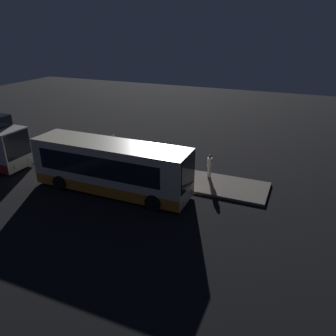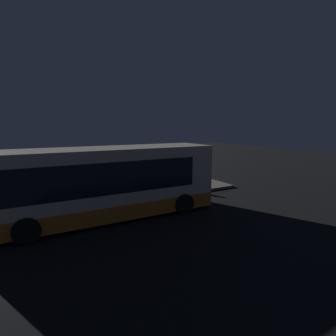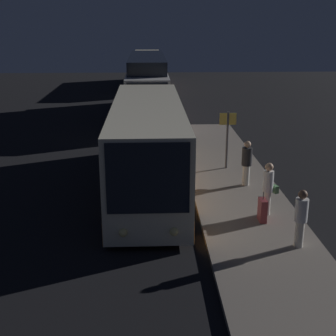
# 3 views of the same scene
# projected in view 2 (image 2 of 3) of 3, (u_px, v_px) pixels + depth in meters

# --- Properties ---
(ground) EXTENTS (80.00, 80.00, 0.00)m
(ground) POSITION_uv_depth(u_px,v_px,m) (94.00, 219.00, 11.94)
(ground) COLOR black
(platform) EXTENTS (20.00, 3.27, 0.15)m
(platform) POSITION_uv_depth(u_px,v_px,m) (80.00, 200.00, 14.71)
(platform) COLOR slate
(platform) RESTS_ON ground
(bus_lead) EXTENTS (10.54, 2.83, 3.25)m
(bus_lead) POSITION_uv_depth(u_px,v_px,m) (103.00, 184.00, 11.87)
(bus_lead) COLOR beige
(bus_lead) RESTS_ON ground
(passenger_boarding) EXTENTS (0.48, 0.48, 1.67)m
(passenger_boarding) POSITION_uv_depth(u_px,v_px,m) (163.00, 172.00, 18.14)
(passenger_boarding) COLOR silver
(passenger_boarding) RESTS_ON platform
(passenger_waiting) EXTENTS (0.62, 0.48, 1.73)m
(passenger_waiting) POSITION_uv_depth(u_px,v_px,m) (91.00, 180.00, 15.29)
(passenger_waiting) COLOR silver
(passenger_waiting) RESTS_ON platform
(passenger_with_bags) EXTENTS (0.46, 0.57, 1.75)m
(passenger_with_bags) POSITION_uv_depth(u_px,v_px,m) (135.00, 175.00, 16.76)
(passenger_with_bags) COLOR silver
(passenger_with_bags) RESTS_ON platform
(suitcase) EXTENTS (0.48, 0.20, 0.96)m
(suitcase) POSITION_uv_depth(u_px,v_px,m) (144.00, 184.00, 16.86)
(suitcase) COLOR maroon
(suitcase) RESTS_ON platform
(sign_post) EXTENTS (0.10, 0.69, 2.41)m
(sign_post) POSITION_uv_depth(u_px,v_px,m) (50.00, 175.00, 13.81)
(sign_post) COLOR #4C4C51
(sign_post) RESTS_ON platform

